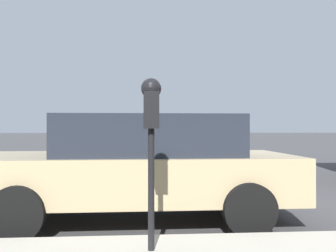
% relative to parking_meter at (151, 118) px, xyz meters
% --- Properties ---
extents(ground_plane, '(220.00, 220.00, 0.00)m').
position_rel_parking_meter_xyz_m(ground_plane, '(2.73, -0.73, -1.37)').
color(ground_plane, '#424244').
extents(parking_meter, '(0.21, 0.19, 1.59)m').
position_rel_parking_meter_xyz_m(parking_meter, '(0.00, 0.00, 0.00)').
color(parking_meter, black).
rests_on(parking_meter, sidewalk).
extents(car_tan, '(2.16, 4.32, 1.46)m').
position_rel_parking_meter_xyz_m(car_tan, '(1.87, 0.10, -0.60)').
color(car_tan, tan).
rests_on(car_tan, ground_plane).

